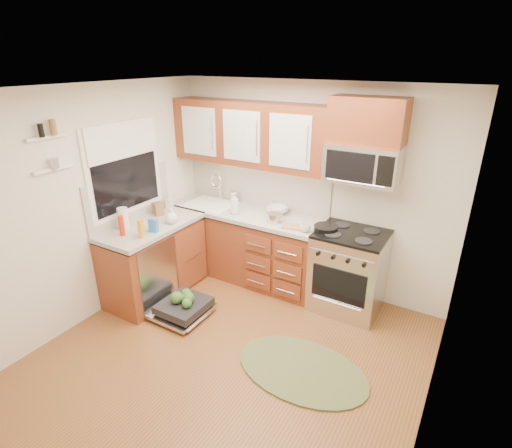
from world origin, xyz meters
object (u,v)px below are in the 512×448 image
Objects in this scene: upper_cabinets at (249,134)px; cup at (305,228)px; rug at (302,369)px; paper_towel_roll at (123,218)px; microwave at (363,163)px; bowl_b at (277,210)px; stock_pot at (275,218)px; bowl_a at (278,210)px; dishwasher at (182,308)px; range at (348,271)px; skillet at (326,228)px; cutting_board at (294,227)px; sink at (210,213)px.

upper_cabinets is 1.33m from cup.
paper_towel_roll is (-2.28, 0.07, 1.04)m from rug.
microwave reaches higher than bowl_b.
microwave is at bearing 14.38° from stock_pot.
bowl_b is at bearing 180.00° from bowl_a.
bowl_b is (-0.12, 0.28, -0.01)m from stock_pot.
paper_towel_roll is at bearing -178.10° from dishwasher.
upper_cabinets is at bearing 135.79° from rug.
bowl_a is at bearing 126.11° from rug.
paper_towel_roll reaches higher than range.
bowl_a is (-0.73, 0.24, -0.02)m from skillet.
paper_towel_roll is (-0.88, -1.30, -0.83)m from upper_cabinets.
microwave is at bearing 29.21° from paper_towel_roll.
stock_pot is (0.50, -0.26, -0.90)m from upper_cabinets.
cutting_board is at bearing -158.09° from microwave.
stock_pot is at bearing -5.69° from sink.
cutting_board is (-0.65, 1.08, 0.92)m from rug.
skillet is at bearing -17.99° from bowl_b.
upper_cabinets is 1.06m from stock_pot.
upper_cabinets reaches higher than skillet.
stock_pot reaches higher than bowl_a.
paper_towel_roll is at bearing -151.57° from cup.
sink is at bearing -163.55° from upper_cabinets.
microwave reaches higher than stock_pot.
upper_cabinets reaches higher than cup.
cutting_board is at bearing -20.50° from upper_cabinets.
cutting_board is (-0.36, -0.07, -0.04)m from skillet.
dishwasher is at bearing -143.73° from range.
stock_pot is at bearing 170.93° from cup.
microwave is 1.23× the size of sink.
upper_cabinets is 8.03× the size of cutting_board.
upper_cabinets reaches higher than sink.
paper_towel_roll is 0.92× the size of bowl_a.
skillet is at bearing 28.16° from cup.
upper_cabinets is 7.53× the size of bowl_a.
rug is at bearing -65.23° from cup.
cup reaches higher than bowl_a.
sink is 1.05m from stock_pot.
skillet is 0.79m from bowl_b.
stock_pot is at bearing 129.21° from rug.
rug is 4.70× the size of bowl_a.
cup is at bearing -9.07° from stock_pot.
dishwasher is at bearing -112.00° from bowl_a.
bowl_a is at bearing 170.49° from range.
upper_cabinets is at bearing 169.04° from skillet.
stock_pot is 0.30m from bowl_a.
upper_cabinets reaches higher than rug.
cutting_board is at bearing 31.83° from paper_towel_roll.
stock_pot is 0.73× the size of paper_towel_roll.
range is at bearing 7.06° from stock_pot.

